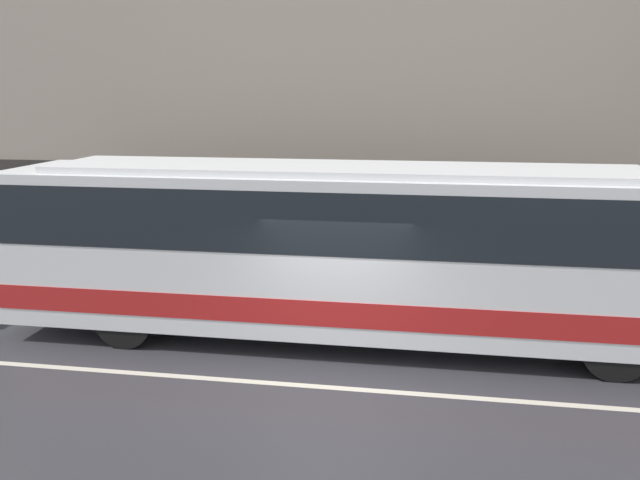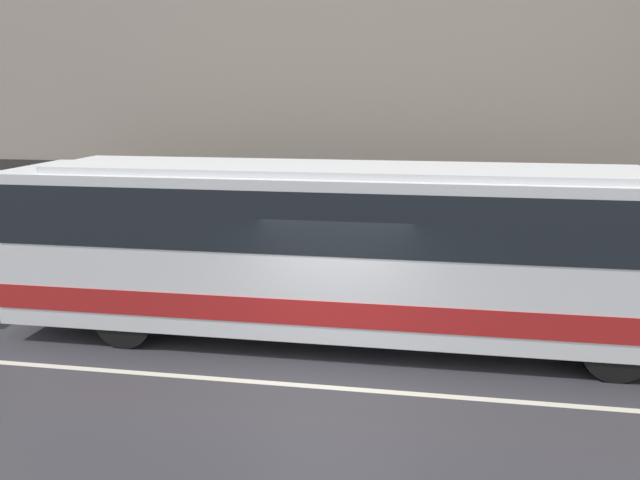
{
  "view_description": "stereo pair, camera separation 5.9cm",
  "coord_description": "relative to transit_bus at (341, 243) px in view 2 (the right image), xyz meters",
  "views": [
    {
      "loc": [
        1.32,
        -8.93,
        4.52
      ],
      "look_at": [
        -0.46,
        2.1,
        1.89
      ],
      "focal_mm": 35.0,
      "sensor_mm": 36.0,
      "label": 1
    },
    {
      "loc": [
        1.38,
        -8.92,
        4.52
      ],
      "look_at": [
        -0.46,
        2.1,
        1.89
      ],
      "focal_mm": 35.0,
      "sensor_mm": 36.0,
      "label": 2
    }
  ],
  "objects": [
    {
      "name": "ground_plane",
      "position": [
        0.07,
        -2.1,
        -1.84
      ],
      "size": [
        60.0,
        60.0,
        0.0
      ],
      "primitive_type": "plane",
      "color": "#333338"
    },
    {
      "name": "sidewalk",
      "position": [
        0.07,
        3.01,
        -1.76
      ],
      "size": [
        60.0,
        2.21,
        0.15
      ],
      "color": "gray",
      "rests_on": "ground_plane"
    },
    {
      "name": "building_facade",
      "position": [
        0.07,
        4.25,
        3.93
      ],
      "size": [
        60.0,
        0.35,
        11.94
      ],
      "color": "gray",
      "rests_on": "ground_plane"
    },
    {
      "name": "lane_stripe",
      "position": [
        0.07,
        -2.1,
        -1.83
      ],
      "size": [
        54.0,
        0.14,
        0.01
      ],
      "color": "beige",
      "rests_on": "ground_plane"
    },
    {
      "name": "transit_bus",
      "position": [
        0.0,
        0.0,
        0.0
      ],
      "size": [
        12.42,
        2.48,
        3.26
      ],
      "color": "white",
      "rests_on": "ground_plane"
    }
  ]
}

